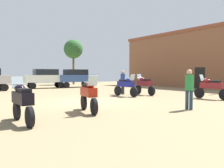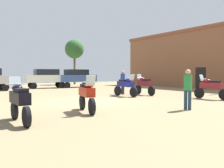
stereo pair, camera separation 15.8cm
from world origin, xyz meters
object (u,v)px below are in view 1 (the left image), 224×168
motorcycle_5 (22,100)px  motorcycle_7 (144,85)px  person_1 (123,80)px  tree_3 (73,49)px  car_1 (46,77)px  motorcycle_2 (89,94)px  car_3 (76,77)px  person_2 (189,86)px  motorcycle_6 (126,85)px  brick_building (206,59)px  motorcycle_3 (211,87)px

motorcycle_5 → motorcycle_7: 11.04m
person_1 → tree_3: (4.22, 16.74, 3.93)m
car_1 → person_1: 10.73m
motorcycle_2 → motorcycle_5: 2.78m
motorcycle_7 → car_3: 11.44m
person_2 → motorcycle_6: bearing=144.4°
car_1 → motorcycle_7: bearing=-159.7°
motorcycle_6 → person_2: person_2 is taller
car_1 → car_3: bearing=-90.8°
brick_building → person_2: bearing=-149.3°
motorcycle_5 → car_3: bearing=58.4°
motorcycle_3 → person_2: 5.01m
motorcycle_3 → person_1: size_ratio=1.26×
motorcycle_2 → motorcycle_3: 8.43m
brick_building → motorcycle_7: brick_building is taller
motorcycle_3 → person_1: person_1 is taller
motorcycle_5 → motorcycle_6: (8.06, 4.89, 0.02)m
motorcycle_6 → tree_3: tree_3 is taller
motorcycle_3 → tree_3: bearing=80.6°
brick_building → motorcycle_6: size_ratio=9.15×
brick_building → motorcycle_6: 14.89m
motorcycle_3 → car_1: size_ratio=0.50×
brick_building → car_3: brick_building is taller
car_3 → brick_building: bearing=-124.8°
motorcycle_3 → tree_3: (1.95, 22.47, 4.24)m
car_3 → motorcycle_6: bearing=169.2°
motorcycle_5 → person_2: person_2 is taller
motorcycle_7 → person_1: size_ratio=1.25×
brick_building → motorcycle_5: size_ratio=9.84×
brick_building → motorcycle_3: brick_building is taller
person_2 → tree_3: tree_3 is taller
motorcycle_6 → person_1: (0.81, 1.37, 0.30)m
person_2 → motorcycle_2: bearing=-138.5°
car_3 → person_1: bearing=172.3°
motorcycle_6 → person_2: bearing=71.0°
motorcycle_6 → brick_building: bearing=-172.1°
brick_building → car_1: brick_building is taller
motorcycle_7 → motorcycle_6: bearing=-172.6°
motorcycle_7 → person_1: 1.64m
person_1 → person_2: person_1 is taller
motorcycle_3 → car_3: bearing=89.3°
brick_building → person_2: (-15.90, -9.44, -2.18)m
motorcycle_3 → motorcycle_5: (-11.14, -0.54, -0.02)m
motorcycle_6 → motorcycle_7: bearing=178.0°
motorcycle_3 → car_3: car_3 is taller
car_3 → person_2: 18.10m
motorcycle_5 → car_1: car_1 is taller
motorcycle_5 → motorcycle_7: bearing=26.8°
motorcycle_5 → motorcycle_2: bearing=12.7°
motorcycle_6 → tree_3: size_ratio=0.35×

